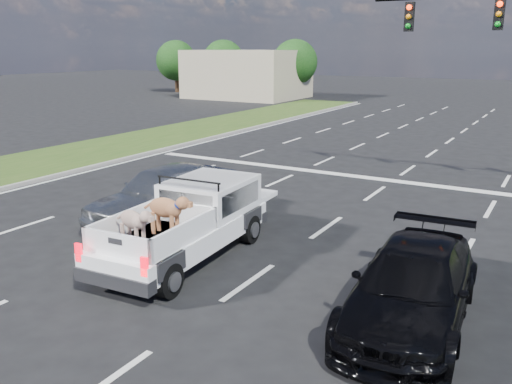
{
  "coord_description": "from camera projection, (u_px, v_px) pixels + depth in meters",
  "views": [
    {
      "loc": [
        6.96,
        -8.66,
        4.59
      ],
      "look_at": [
        0.76,
        2.0,
        1.3
      ],
      "focal_mm": 38.0,
      "sensor_mm": 36.0,
      "label": 1
    }
  ],
  "objects": [
    {
      "name": "building_left",
      "position": [
        247.0,
        74.0,
        51.01
      ],
      "size": [
        10.0,
        8.0,
        4.4
      ],
      "primitive_type": "cube",
      "color": "tan",
      "rests_on": "ground"
    },
    {
      "name": "grass_median_left",
      "position": [
        49.0,
        161.0,
        22.39
      ],
      "size": [
        5.0,
        60.0,
        0.1
      ],
      "primitive_type": "cube",
      "color": "#284515",
      "rests_on": "ground"
    },
    {
      "name": "tree_far_a",
      "position": [
        176.0,
        61.0,
        57.27
      ],
      "size": [
        4.2,
        4.2,
        5.4
      ],
      "color": "#332114",
      "rests_on": "ground"
    },
    {
      "name": "road_markings",
      "position": [
        307.0,
        196.0,
        17.27
      ],
      "size": [
        17.75,
        60.0,
        0.01
      ],
      "color": "silver",
      "rests_on": "ground"
    },
    {
      "name": "pickup_truck",
      "position": [
        189.0,
        221.0,
        12.08
      ],
      "size": [
        2.08,
        4.94,
        1.81
      ],
      "rotation": [
        0.0,
        0.0,
        0.06
      ],
      "color": "black",
      "rests_on": "ground"
    },
    {
      "name": "black_coupe",
      "position": [
        412.0,
        287.0,
        9.18
      ],
      "size": [
        2.19,
        4.71,
        1.33
      ],
      "primitive_type": "imported",
      "rotation": [
        0.0,
        0.0,
        0.07
      ],
      "color": "black",
      "rests_on": "ground"
    },
    {
      "name": "curb_left",
      "position": [
        91.0,
        167.0,
        21.19
      ],
      "size": [
        0.15,
        60.0,
        0.14
      ],
      "primitive_type": "cube",
      "color": "gray",
      "rests_on": "ground"
    },
    {
      "name": "silver_sedan",
      "position": [
        165.0,
        194.0,
        14.52
      ],
      "size": [
        2.39,
        4.88,
        1.6
      ],
      "primitive_type": "imported",
      "rotation": [
        0.0,
        0.0,
        -0.11
      ],
      "color": "#ABAEB2",
      "rests_on": "ground"
    },
    {
      "name": "tree_far_b",
      "position": [
        223.0,
        61.0,
        54.35
      ],
      "size": [
        4.2,
        4.2,
        5.4
      ],
      "color": "#332114",
      "rests_on": "ground"
    },
    {
      "name": "tree_far_c",
      "position": [
        295.0,
        62.0,
        50.46
      ],
      "size": [
        4.2,
        4.2,
        5.4
      ],
      "color": "#332114",
      "rests_on": "ground"
    },
    {
      "name": "ground",
      "position": [
        180.0,
        265.0,
        11.8
      ],
      "size": [
        160.0,
        160.0,
        0.0
      ],
      "primitive_type": "plane",
      "color": "black",
      "rests_on": "ground"
    }
  ]
}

